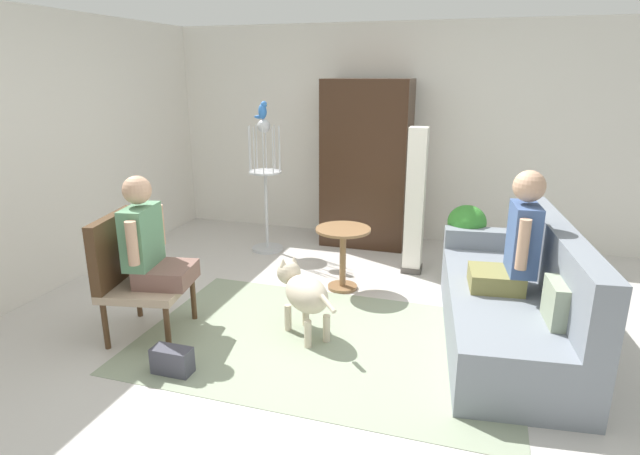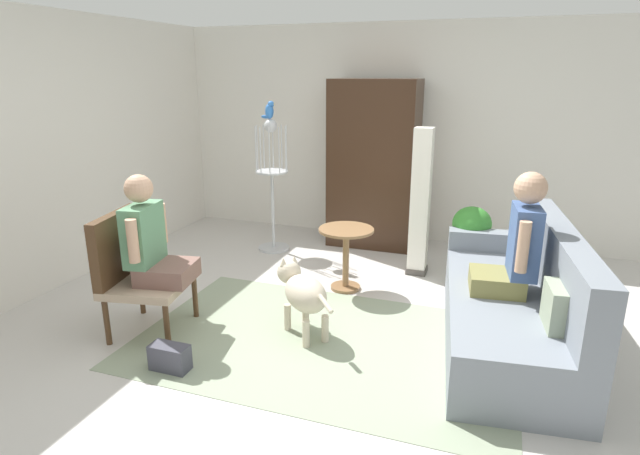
{
  "view_description": "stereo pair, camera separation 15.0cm",
  "coord_description": "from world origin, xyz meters",
  "px_view_note": "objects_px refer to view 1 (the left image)",
  "views": [
    {
      "loc": [
        1.09,
        -3.53,
        2.0
      ],
      "look_at": [
        -0.06,
        0.18,
        0.83
      ],
      "focal_mm": 29.21,
      "sensor_mm": 36.0,
      "label": 1
    },
    {
      "loc": [
        1.24,
        -3.48,
        2.0
      ],
      "look_at": [
        -0.06,
        0.18,
        0.83
      ],
      "focal_mm": 29.21,
      "sensor_mm": 36.0,
      "label": 2
    }
  ],
  "objects_px": {
    "armchair": "(131,268)",
    "dog": "(303,292)",
    "person_on_armchair": "(149,242)",
    "potted_plant": "(466,236)",
    "person_on_couch": "(516,241)",
    "armoire_cabinet": "(366,164)",
    "round_end_table": "(343,248)",
    "column_lamp": "(415,203)",
    "couch": "(514,303)",
    "bird_cage_stand": "(266,190)",
    "parrot": "(263,111)",
    "handbag": "(172,361)"
  },
  "relations": [
    {
      "from": "armchair",
      "to": "dog",
      "type": "distance_m",
      "value": 1.34
    },
    {
      "from": "person_on_armchair",
      "to": "potted_plant",
      "type": "relative_size",
      "value": 1.06
    },
    {
      "from": "person_on_couch",
      "to": "armoire_cabinet",
      "type": "height_order",
      "value": "armoire_cabinet"
    },
    {
      "from": "round_end_table",
      "to": "column_lamp",
      "type": "xyz_separation_m",
      "value": [
        0.57,
        0.65,
        0.33
      ]
    },
    {
      "from": "person_on_couch",
      "to": "couch",
      "type": "bearing_deg",
      "value": 33.91
    },
    {
      "from": "round_end_table",
      "to": "armoire_cabinet",
      "type": "bearing_deg",
      "value": 94.12
    },
    {
      "from": "armchair",
      "to": "bird_cage_stand",
      "type": "distance_m",
      "value": 2.18
    },
    {
      "from": "armchair",
      "to": "bird_cage_stand",
      "type": "bearing_deg",
      "value": 84.47
    },
    {
      "from": "potted_plant",
      "to": "column_lamp",
      "type": "distance_m",
      "value": 0.6
    },
    {
      "from": "armchair",
      "to": "bird_cage_stand",
      "type": "xyz_separation_m",
      "value": [
        0.21,
        2.16,
        0.17
      ]
    },
    {
      "from": "couch",
      "to": "person_on_armchair",
      "type": "height_order",
      "value": "person_on_armchair"
    },
    {
      "from": "armchair",
      "to": "dog",
      "type": "bearing_deg",
      "value": 16.05
    },
    {
      "from": "potted_plant",
      "to": "person_on_armchair",
      "type": "bearing_deg",
      "value": -142.06
    },
    {
      "from": "couch",
      "to": "person_on_couch",
      "type": "xyz_separation_m",
      "value": [
        -0.04,
        -0.03,
        0.5
      ]
    },
    {
      "from": "couch",
      "to": "round_end_table",
      "type": "relative_size",
      "value": 3.58
    },
    {
      "from": "person_on_couch",
      "to": "person_on_armchair",
      "type": "bearing_deg",
      "value": -165.42
    },
    {
      "from": "armchair",
      "to": "potted_plant",
      "type": "distance_m",
      "value": 3.02
    },
    {
      "from": "dog",
      "to": "parrot",
      "type": "distance_m",
      "value": 2.43
    },
    {
      "from": "round_end_table",
      "to": "parrot",
      "type": "height_order",
      "value": "parrot"
    },
    {
      "from": "handbag",
      "to": "armchair",
      "type": "bearing_deg",
      "value": 143.82
    },
    {
      "from": "parrot",
      "to": "column_lamp",
      "type": "xyz_separation_m",
      "value": [
        1.71,
        -0.19,
        -0.86
      ]
    },
    {
      "from": "person_on_couch",
      "to": "round_end_table",
      "type": "distance_m",
      "value": 1.63
    },
    {
      "from": "couch",
      "to": "column_lamp",
      "type": "relative_size",
      "value": 1.45
    },
    {
      "from": "dog",
      "to": "column_lamp",
      "type": "height_order",
      "value": "column_lamp"
    },
    {
      "from": "couch",
      "to": "bird_cage_stand",
      "type": "distance_m",
      "value": 3.01
    },
    {
      "from": "couch",
      "to": "handbag",
      "type": "bearing_deg",
      "value": -152.29
    },
    {
      "from": "person_on_armchair",
      "to": "column_lamp",
      "type": "relative_size",
      "value": 0.56
    },
    {
      "from": "handbag",
      "to": "armoire_cabinet",
      "type": "bearing_deg",
      "value": 78.72
    },
    {
      "from": "dog",
      "to": "potted_plant",
      "type": "xyz_separation_m",
      "value": [
        1.15,
        1.43,
        0.13
      ]
    },
    {
      "from": "bird_cage_stand",
      "to": "column_lamp",
      "type": "bearing_deg",
      "value": -6.25
    },
    {
      "from": "person_on_couch",
      "to": "dog",
      "type": "xyz_separation_m",
      "value": [
        -1.52,
        -0.35,
        -0.45
      ]
    },
    {
      "from": "column_lamp",
      "to": "potted_plant",
      "type": "bearing_deg",
      "value": -19.01
    },
    {
      "from": "round_end_table",
      "to": "handbag",
      "type": "bearing_deg",
      "value": -112.81
    },
    {
      "from": "armchair",
      "to": "column_lamp",
      "type": "distance_m",
      "value": 2.75
    },
    {
      "from": "couch",
      "to": "person_on_couch",
      "type": "bearing_deg",
      "value": -146.09
    },
    {
      "from": "couch",
      "to": "armoire_cabinet",
      "type": "height_order",
      "value": "armoire_cabinet"
    },
    {
      "from": "armoire_cabinet",
      "to": "handbag",
      "type": "distance_m",
      "value": 3.37
    },
    {
      "from": "couch",
      "to": "round_end_table",
      "type": "height_order",
      "value": "couch"
    },
    {
      "from": "person_on_armchair",
      "to": "potted_plant",
      "type": "xyz_separation_m",
      "value": [
        2.26,
        1.77,
        -0.28
      ]
    },
    {
      "from": "potted_plant",
      "to": "armoire_cabinet",
      "type": "height_order",
      "value": "armoire_cabinet"
    },
    {
      "from": "person_on_couch",
      "to": "potted_plant",
      "type": "bearing_deg",
      "value": 108.92
    },
    {
      "from": "dog",
      "to": "bird_cage_stand",
      "type": "xyz_separation_m",
      "value": [
        -1.07,
        1.79,
        0.36
      ]
    },
    {
      "from": "dog",
      "to": "handbag",
      "type": "xyz_separation_m",
      "value": [
        -0.68,
        -0.8,
        -0.27
      ]
    },
    {
      "from": "person_on_couch",
      "to": "bird_cage_stand",
      "type": "bearing_deg",
      "value": 150.84
    },
    {
      "from": "couch",
      "to": "handbag",
      "type": "relative_size",
      "value": 7.81
    },
    {
      "from": "armchair",
      "to": "potted_plant",
      "type": "bearing_deg",
      "value": 36.5
    },
    {
      "from": "round_end_table",
      "to": "column_lamp",
      "type": "distance_m",
      "value": 0.92
    },
    {
      "from": "person_on_couch",
      "to": "armoire_cabinet",
      "type": "bearing_deg",
      "value": 127.4
    },
    {
      "from": "person_on_couch",
      "to": "round_end_table",
      "type": "bearing_deg",
      "value": 157.31
    },
    {
      "from": "dog",
      "to": "person_on_armchair",
      "type": "bearing_deg",
      "value": -163.17
    }
  ]
}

